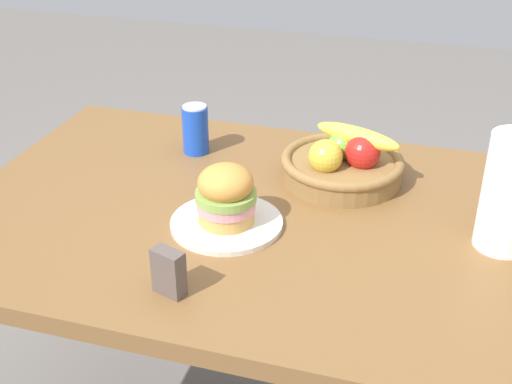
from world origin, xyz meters
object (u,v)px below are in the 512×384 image
object	(u,v)px
sandwich	(226,195)
fruit_basket	(343,163)
soda_can	(195,129)
plate	(227,223)
paper_towel_roll	(511,193)
napkin_holder	(169,272)

from	to	relation	value
sandwich	fruit_basket	xyz separation A→B (m)	(0.20, 0.27, -0.03)
sandwich	soda_can	world-z (taller)	sandwich
plate	sandwich	size ratio (longest dim) A/B	1.86
soda_can	paper_towel_roll	bearing A→B (deg)	-17.24
plate	soda_can	bearing A→B (deg)	120.98
sandwich	napkin_holder	bearing A→B (deg)	-95.33
soda_can	paper_towel_roll	xyz separation A→B (m)	(0.74, -0.23, 0.06)
sandwich	paper_towel_roll	bearing A→B (deg)	9.09
paper_towel_roll	napkin_holder	xyz separation A→B (m)	(-0.58, -0.34, -0.07)
paper_towel_roll	napkin_holder	distance (m)	0.67
plate	fruit_basket	xyz separation A→B (m)	(0.20, 0.27, 0.04)
paper_towel_roll	sandwich	bearing A→B (deg)	-170.91
sandwich	plate	bearing A→B (deg)	180.00
plate	paper_towel_roll	world-z (taller)	paper_towel_roll
sandwich	napkin_holder	world-z (taller)	sandwich
plate	soda_can	world-z (taller)	soda_can
plate	paper_towel_roll	distance (m)	0.57
plate	napkin_holder	xyz separation A→B (m)	(-0.02, -0.25, 0.04)
plate	sandwich	bearing A→B (deg)	0.00
sandwich	fruit_basket	size ratio (longest dim) A/B	0.44
soda_can	fruit_basket	xyz separation A→B (m)	(0.39, -0.04, -0.02)
soda_can	napkin_holder	world-z (taller)	soda_can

